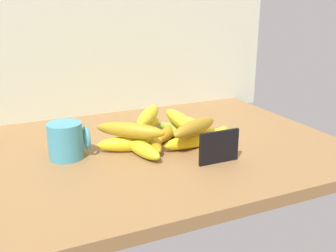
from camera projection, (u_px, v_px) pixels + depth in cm
name	position (u px, v px, depth cm)	size (l,w,h in cm)	color
counter_top	(145.00, 152.00, 109.45)	(110.00, 76.00, 3.00)	olive
back_wall	(102.00, 22.00, 132.80)	(130.00, 2.00, 70.00)	beige
chalkboard_sign	(219.00, 148.00, 97.76)	(11.00, 1.80, 8.40)	black
coffee_mug	(66.00, 141.00, 100.52)	(10.41, 8.91, 9.44)	teal
banana_0	(169.00, 132.00, 116.01)	(17.20, 3.70, 3.70)	#BD851B
banana_1	(188.00, 123.00, 123.70)	(16.14, 3.96, 3.96)	yellow
banana_2	(152.00, 141.00, 108.72)	(18.50, 3.78, 3.78)	#BE9016
banana_3	(194.00, 140.00, 108.39)	(18.72, 4.06, 4.06)	yellow
banana_4	(180.00, 133.00, 114.77)	(19.97, 4.11, 4.11)	#95B639
banana_5	(204.00, 133.00, 115.33)	(15.69, 3.32, 3.32)	yellow
banana_6	(218.00, 138.00, 110.25)	(20.58, 3.94, 3.94)	yellow
banana_7	(130.00, 144.00, 105.80)	(17.71, 4.21, 4.21)	yellow
banana_8	(145.00, 129.00, 117.57)	(20.52, 4.40, 4.40)	yellow
banana_9	(142.00, 149.00, 102.46)	(15.15, 3.97, 3.97)	gold
banana_10	(195.00, 127.00, 106.18)	(17.48, 4.20, 4.20)	#A3791D
banana_11	(130.00, 130.00, 103.53)	(19.34, 4.16, 4.16)	#AD8B1E
banana_12	(180.00, 120.00, 112.57)	(20.76, 4.03, 4.03)	gold
banana_13	(148.00, 116.00, 115.30)	(20.63, 4.22, 4.22)	gold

